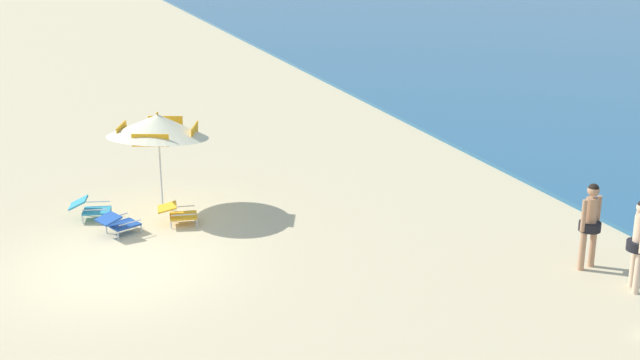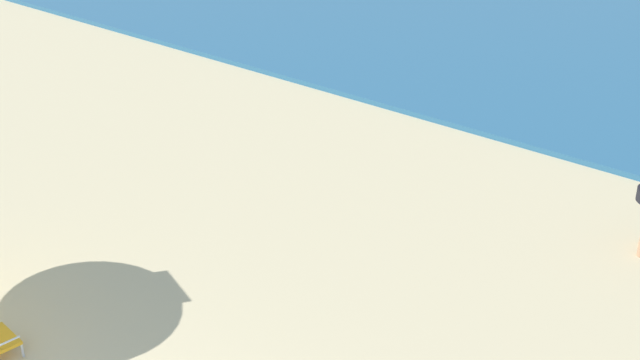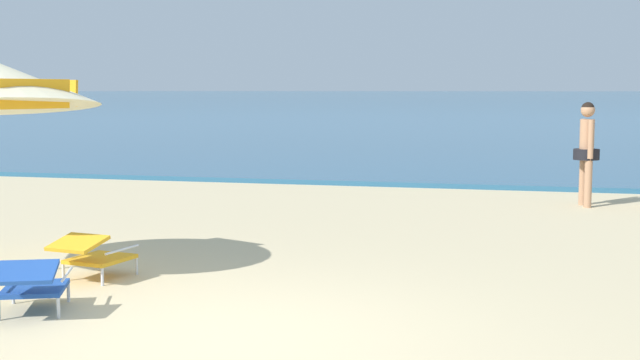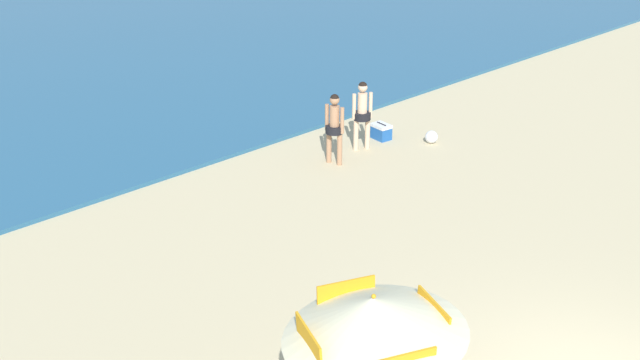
{
  "view_description": "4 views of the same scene",
  "coord_description": "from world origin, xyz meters",
  "px_view_note": "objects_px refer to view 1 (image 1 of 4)",
  "views": [
    {
      "loc": [
        15.72,
        -1.8,
        6.76
      ],
      "look_at": [
        -0.22,
        4.33,
        1.27
      ],
      "focal_mm": 47.71,
      "sensor_mm": 36.0,
      "label": 1
    },
    {
      "loc": [
        6.27,
        -2.88,
        6.89
      ],
      "look_at": [
        -0.38,
        5.99,
        1.05
      ],
      "focal_mm": 52.47,
      "sensor_mm": 36.0,
      "label": 2
    },
    {
      "loc": [
        2.3,
        -6.09,
        1.95
      ],
      "look_at": [
        -0.52,
        5.35,
        0.68
      ],
      "focal_mm": 47.43,
      "sensor_mm": 36.0,
      "label": 3
    },
    {
      "loc": [
        -9.17,
        -3.95,
        7.5
      ],
      "look_at": [
        0.54,
        6.24,
        1.17
      ],
      "focal_mm": 44.73,
      "sensor_mm": 36.0,
      "label": 4
    }
  ],
  "objects_px": {
    "lounge_chair_under_umbrella": "(178,213)",
    "lounge_chair_beside_umbrella": "(118,222)",
    "beach_umbrella_striped_main": "(158,126)",
    "lounge_chair_facing_sea": "(90,208)",
    "person_standing_near_shore": "(639,239)",
    "person_standing_beside": "(590,220)"
  },
  "relations": [
    {
      "from": "beach_umbrella_striped_main",
      "to": "lounge_chair_beside_umbrella",
      "type": "bearing_deg",
      "value": -43.85
    },
    {
      "from": "lounge_chair_beside_umbrella",
      "to": "lounge_chair_facing_sea",
      "type": "xyz_separation_m",
      "value": [
        -1.19,
        -0.45,
        -0.01
      ]
    },
    {
      "from": "lounge_chair_facing_sea",
      "to": "lounge_chair_beside_umbrella",
      "type": "bearing_deg",
      "value": 20.8
    },
    {
      "from": "lounge_chair_beside_umbrella",
      "to": "lounge_chair_facing_sea",
      "type": "bearing_deg",
      "value": -159.2
    },
    {
      "from": "lounge_chair_beside_umbrella",
      "to": "person_standing_near_shore",
      "type": "relative_size",
      "value": 0.56
    },
    {
      "from": "lounge_chair_beside_umbrella",
      "to": "person_standing_near_shore",
      "type": "xyz_separation_m",
      "value": [
        6.25,
        8.49,
        0.74
      ]
    },
    {
      "from": "lounge_chair_under_umbrella",
      "to": "lounge_chair_beside_umbrella",
      "type": "distance_m",
      "value": 1.34
    },
    {
      "from": "beach_umbrella_striped_main",
      "to": "lounge_chair_beside_umbrella",
      "type": "distance_m",
      "value": 2.45
    },
    {
      "from": "lounge_chair_beside_umbrella",
      "to": "beach_umbrella_striped_main",
      "type": "bearing_deg",
      "value": 136.15
    },
    {
      "from": "lounge_chair_under_umbrella",
      "to": "lounge_chair_beside_umbrella",
      "type": "height_order",
      "value": "lounge_chair_beside_umbrella"
    },
    {
      "from": "beach_umbrella_striped_main",
      "to": "lounge_chair_under_umbrella",
      "type": "height_order",
      "value": "beach_umbrella_striped_main"
    },
    {
      "from": "lounge_chair_beside_umbrella",
      "to": "person_standing_near_shore",
      "type": "distance_m",
      "value": 10.57
    },
    {
      "from": "lounge_chair_facing_sea",
      "to": "beach_umbrella_striped_main",
      "type": "bearing_deg",
      "value": 91.94
    },
    {
      "from": "beach_umbrella_striped_main",
      "to": "lounge_chair_under_umbrella",
      "type": "bearing_deg",
      "value": 6.85
    },
    {
      "from": "lounge_chair_beside_umbrella",
      "to": "person_standing_beside",
      "type": "xyz_separation_m",
      "value": [
        5.11,
        8.3,
        0.73
      ]
    },
    {
      "from": "lounge_chair_under_umbrella",
      "to": "person_standing_near_shore",
      "type": "relative_size",
      "value": 0.53
    },
    {
      "from": "lounge_chair_under_umbrella",
      "to": "beach_umbrella_striped_main",
      "type": "bearing_deg",
      "value": -173.15
    },
    {
      "from": "lounge_chair_under_umbrella",
      "to": "lounge_chair_beside_umbrella",
      "type": "bearing_deg",
      "value": -83.67
    },
    {
      "from": "beach_umbrella_striped_main",
      "to": "person_standing_beside",
      "type": "bearing_deg",
      "value": 48.2
    },
    {
      "from": "person_standing_beside",
      "to": "beach_umbrella_striped_main",
      "type": "bearing_deg",
      "value": -131.8
    },
    {
      "from": "lounge_chair_under_umbrella",
      "to": "lounge_chair_facing_sea",
      "type": "distance_m",
      "value": 2.06
    },
    {
      "from": "lounge_chair_under_umbrella",
      "to": "lounge_chair_beside_umbrella",
      "type": "xyz_separation_m",
      "value": [
        0.15,
        -1.33,
        -0.0
      ]
    }
  ]
}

